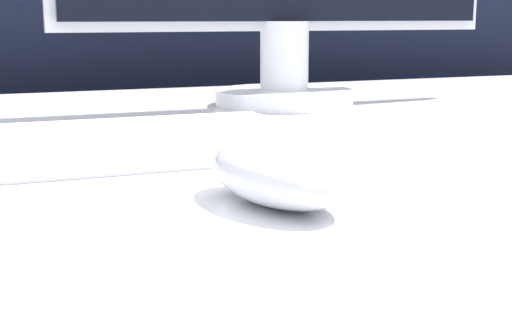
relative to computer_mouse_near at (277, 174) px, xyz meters
name	(u,v)px	position (x,y,z in m)	size (l,w,h in m)	color
partition_panel	(94,188)	(0.02, 0.85, -0.20)	(5.00, 0.03, 1.07)	black
computer_mouse_near	(277,174)	(0.00, 0.00, 0.00)	(0.08, 0.13, 0.04)	white
keyboard	(72,147)	(-0.10, 0.18, -0.01)	(0.37, 0.14, 0.02)	silver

